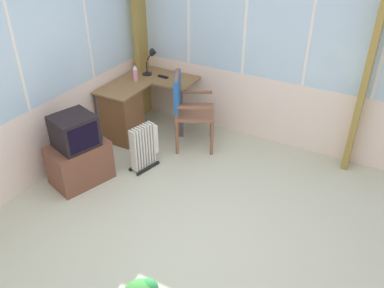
{
  "coord_description": "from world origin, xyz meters",
  "views": [
    {
      "loc": [
        -2.52,
        -1.41,
        2.85
      ],
      "look_at": [
        0.57,
        0.3,
        0.64
      ],
      "focal_mm": 37.67,
      "sensor_mm": 36.0,
      "label": 1
    }
  ],
  "objects_px": {
    "desk": "(125,111)",
    "tv_remote": "(163,77)",
    "spray_bottle": "(135,73)",
    "tv_on_stand": "(78,153)",
    "space_heater": "(145,146)",
    "wooden_armchair": "(185,102)",
    "desk_lamp": "(153,57)"
  },
  "relations": [
    {
      "from": "desk",
      "to": "tv_remote",
      "type": "distance_m",
      "value": 0.71
    },
    {
      "from": "wooden_armchair",
      "to": "space_heater",
      "type": "xyz_separation_m",
      "value": [
        -0.67,
        0.17,
        -0.34
      ]
    },
    {
      "from": "desk",
      "to": "wooden_armchair",
      "type": "distance_m",
      "value": 0.86
    },
    {
      "from": "desk",
      "to": "space_heater",
      "type": "height_order",
      "value": "desk"
    },
    {
      "from": "desk",
      "to": "space_heater",
      "type": "bearing_deg",
      "value": -125.95
    },
    {
      "from": "tv_on_stand",
      "to": "desk",
      "type": "bearing_deg",
      "value": 7.47
    },
    {
      "from": "desk_lamp",
      "to": "tv_remote",
      "type": "bearing_deg",
      "value": -106.06
    },
    {
      "from": "spray_bottle",
      "to": "tv_on_stand",
      "type": "height_order",
      "value": "spray_bottle"
    },
    {
      "from": "desk_lamp",
      "to": "tv_remote",
      "type": "xyz_separation_m",
      "value": [
        -0.06,
        -0.2,
        -0.22
      ]
    },
    {
      "from": "wooden_armchair",
      "to": "tv_remote",
      "type": "bearing_deg",
      "value": 56.76
    },
    {
      "from": "space_heater",
      "to": "tv_on_stand",
      "type": "bearing_deg",
      "value": 139.9
    },
    {
      "from": "desk_lamp",
      "to": "wooden_armchair",
      "type": "height_order",
      "value": "desk_lamp"
    },
    {
      "from": "desk_lamp",
      "to": "wooden_armchair",
      "type": "bearing_deg",
      "value": -119.15
    },
    {
      "from": "desk",
      "to": "tv_remote",
      "type": "height_order",
      "value": "tv_remote"
    },
    {
      "from": "desk",
      "to": "tv_on_stand",
      "type": "height_order",
      "value": "tv_on_stand"
    },
    {
      "from": "desk",
      "to": "desk_lamp",
      "type": "bearing_deg",
      "value": -5.72
    },
    {
      "from": "desk_lamp",
      "to": "space_heater",
      "type": "distance_m",
      "value": 1.39
    },
    {
      "from": "spray_bottle",
      "to": "desk_lamp",
      "type": "bearing_deg",
      "value": -11.9
    },
    {
      "from": "desk_lamp",
      "to": "wooden_armchair",
      "type": "xyz_separation_m",
      "value": [
        -0.41,
        -0.74,
        -0.32
      ]
    },
    {
      "from": "wooden_armchair",
      "to": "spray_bottle",
      "type": "bearing_deg",
      "value": 83.65
    },
    {
      "from": "tv_remote",
      "to": "tv_on_stand",
      "type": "bearing_deg",
      "value": 179.19
    },
    {
      "from": "wooden_armchair",
      "to": "tv_on_stand",
      "type": "relative_size",
      "value": 1.19
    },
    {
      "from": "desk_lamp",
      "to": "space_heater",
      "type": "xyz_separation_m",
      "value": [
        -1.08,
        -0.57,
        -0.66
      ]
    },
    {
      "from": "spray_bottle",
      "to": "space_heater",
      "type": "bearing_deg",
      "value": -140.08
    },
    {
      "from": "tv_on_stand",
      "to": "space_heater",
      "type": "distance_m",
      "value": 0.77
    },
    {
      "from": "desk_lamp",
      "to": "spray_bottle",
      "type": "distance_m",
      "value": 0.35
    },
    {
      "from": "desk",
      "to": "space_heater",
      "type": "distance_m",
      "value": 0.78
    },
    {
      "from": "tv_remote",
      "to": "tv_on_stand",
      "type": "height_order",
      "value": "tv_on_stand"
    },
    {
      "from": "tv_remote",
      "to": "spray_bottle",
      "type": "distance_m",
      "value": 0.39
    },
    {
      "from": "desk",
      "to": "spray_bottle",
      "type": "xyz_separation_m",
      "value": [
        0.3,
        0.01,
        0.43
      ]
    },
    {
      "from": "spray_bottle",
      "to": "wooden_armchair",
      "type": "distance_m",
      "value": 0.83
    },
    {
      "from": "spray_bottle",
      "to": "desk",
      "type": "bearing_deg",
      "value": -178.98
    }
  ]
}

